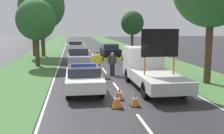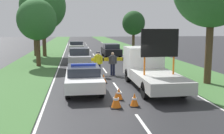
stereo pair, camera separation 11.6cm
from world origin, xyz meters
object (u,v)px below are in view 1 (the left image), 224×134
(police_officer, at_px, (98,62))
(traffic_cone_behind_barrier, at_px, (104,78))
(work_truck, at_px, (149,68))
(roadside_tree_mid_left, at_px, (33,8))
(pedestrian_civilian, at_px, (112,62))
(traffic_cone_near_truck, at_px, (117,100))
(queued_car_sedan_black, at_px, (110,50))
(roadside_tree_far_left, at_px, (36,20))
(roadside_tree_near_right, at_px, (42,6))
(traffic_cone_near_police, at_px, (98,74))
(queued_car_van_white, at_px, (75,47))
(queued_car_sedan_silver, at_px, (78,57))
(road_barrier, at_px, (110,61))
(traffic_cone_centre_front, at_px, (119,94))
(police_car, at_px, (84,77))
(traffic_cone_lane_edge, at_px, (135,100))
(roadside_tree_mid_right, at_px, (132,23))

(police_officer, bearing_deg, traffic_cone_behind_barrier, 74.55)
(work_truck, height_order, roadside_tree_mid_left, roadside_tree_mid_left)
(pedestrian_civilian, height_order, traffic_cone_behind_barrier, pedestrian_civilian)
(traffic_cone_near_truck, bearing_deg, police_officer, 90.69)
(queued_car_sedan_black, relative_size, roadside_tree_far_left, 0.79)
(work_truck, relative_size, roadside_tree_near_right, 0.74)
(traffic_cone_near_police, bearing_deg, traffic_cone_behind_barrier, -80.31)
(queued_car_van_white, bearing_deg, queued_car_sedan_silver, 90.61)
(queued_car_van_white, bearing_deg, roadside_tree_far_left, 73.98)
(police_officer, distance_m, queued_car_van_white, 17.16)
(roadside_tree_near_right, bearing_deg, traffic_cone_near_police, -70.82)
(road_barrier, height_order, traffic_cone_near_truck, road_barrier)
(work_truck, xyz_separation_m, queued_car_van_white, (-3.92, 20.58, -0.23))
(road_barrier, distance_m, traffic_cone_near_truck, 8.05)
(queued_car_sedan_silver, bearing_deg, queued_car_sedan_black, -121.13)
(work_truck, distance_m, road_barrier, 4.53)
(pedestrian_civilian, bearing_deg, traffic_cone_centre_front, -89.35)
(queued_car_van_white, bearing_deg, police_car, 90.45)
(queued_car_sedan_silver, bearing_deg, queued_car_van_white, -89.39)
(police_car, xyz_separation_m, traffic_cone_behind_barrier, (1.28, 1.81, -0.46))
(queued_car_sedan_silver, bearing_deg, traffic_cone_lane_edge, 99.66)
(traffic_cone_near_police, relative_size, roadside_tree_far_left, 0.11)
(pedestrian_civilian, distance_m, roadside_tree_mid_left, 16.00)
(traffic_cone_centre_front, bearing_deg, queued_car_sedan_black, 83.22)
(work_truck, bearing_deg, traffic_cone_behind_barrier, -28.43)
(traffic_cone_lane_edge, bearing_deg, queued_car_van_white, 95.22)
(traffic_cone_near_police, distance_m, roadside_tree_near_right, 15.87)
(police_officer, bearing_deg, traffic_cone_near_police, 65.82)
(traffic_cone_centre_front, distance_m, roadside_tree_mid_left, 21.51)
(traffic_cone_centre_front, bearing_deg, road_barrier, 85.67)
(traffic_cone_lane_edge, distance_m, queued_car_sedan_black, 18.39)
(traffic_cone_lane_edge, bearing_deg, traffic_cone_centre_front, 113.84)
(police_car, distance_m, queued_car_sedan_black, 15.63)
(traffic_cone_behind_barrier, distance_m, queued_car_van_white, 19.38)
(queued_car_van_white, bearing_deg, traffic_cone_near_police, 93.90)
(queued_car_van_white, bearing_deg, traffic_cone_lane_edge, 95.22)
(police_officer, relative_size, roadside_tree_mid_right, 0.31)
(work_truck, distance_m, queued_car_van_white, 20.96)
(roadside_tree_near_right, bearing_deg, queued_car_sedan_black, -14.95)
(police_officer, height_order, queued_car_sedan_black, police_officer)
(police_officer, xyz_separation_m, queued_car_van_white, (-1.32, 17.11, -0.20))
(police_car, relative_size, roadside_tree_far_left, 0.85)
(queued_car_sedan_silver, xyz_separation_m, queued_car_sedan_black, (3.65, 6.04, -0.01))
(queued_car_van_white, relative_size, roadside_tree_mid_left, 0.55)
(police_car, relative_size, traffic_cone_lane_edge, 8.43)
(traffic_cone_near_truck, height_order, traffic_cone_lane_edge, traffic_cone_near_truck)
(road_barrier, bearing_deg, traffic_cone_centre_front, -89.66)
(road_barrier, relative_size, roadside_tree_mid_left, 0.37)
(police_car, xyz_separation_m, road_barrier, (2.08, 4.76, 0.24))
(queued_car_sedan_silver, height_order, roadside_tree_mid_right, roadside_tree_mid_right)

